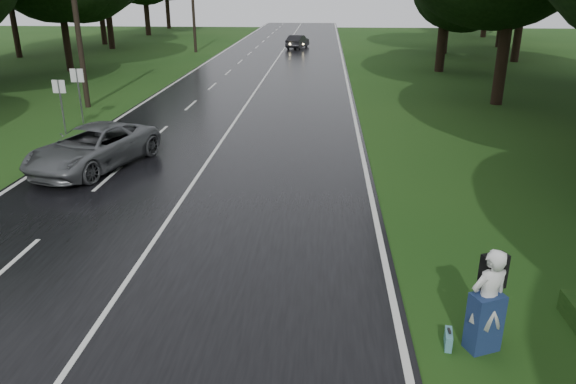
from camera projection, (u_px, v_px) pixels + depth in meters
name	position (u px, v px, depth m)	size (l,w,h in m)	color
ground	(104.00, 318.00, 10.73)	(160.00, 160.00, 0.00)	#1E4013
road	(245.00, 106.00, 29.36)	(12.00, 140.00, 0.04)	black
lane_center	(245.00, 106.00, 29.35)	(0.12, 140.00, 0.01)	silver
grey_car	(93.00, 147.00, 19.21)	(2.46, 5.34, 1.48)	#56595B
far_car	(298.00, 42.00, 56.19)	(1.42, 4.06, 1.34)	black
hitchhiker	(487.00, 304.00, 9.51)	(0.86, 0.83, 2.00)	silver
suitcase	(448.00, 339.00, 9.83)	(0.12, 0.43, 0.30)	teal
utility_pole_mid	(88.00, 107.00, 29.30)	(1.80, 0.28, 9.04)	black
utility_pole_far	(196.00, 52.00, 53.34)	(1.80, 0.28, 9.02)	black
road_sign_a	(66.00, 133.00, 24.10)	(0.57, 0.10, 2.36)	white
road_sign_b	(83.00, 123.00, 25.84)	(0.62, 0.10, 2.57)	white
tree_left_e	(71.00, 71.00, 41.61)	(9.01, 9.01, 14.07)	black
tree_left_f	(112.00, 49.00, 56.23)	(8.95, 8.95, 13.98)	black
tree_right_d	(496.00, 104.00, 30.03)	(9.88, 9.88, 15.44)	black
tree_right_e	(439.00, 71.00, 41.45)	(7.34, 7.34, 11.47)	black
tree_right_f	(443.00, 53.00, 52.47)	(10.94, 10.94, 17.09)	black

